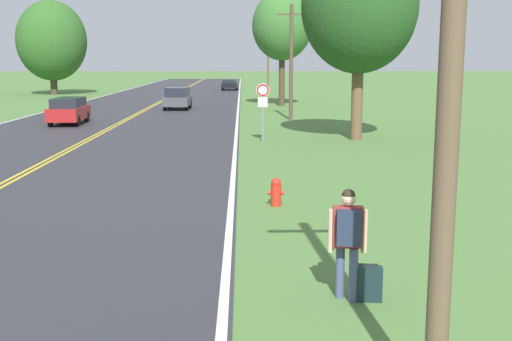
# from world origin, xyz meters

# --- Properties ---
(hitchhiker_person) EXTENTS (0.60, 0.45, 1.78)m
(hitchhiker_person) POSITION_xyz_m (8.87, 5.31, 1.09)
(hitchhiker_person) COLOR #475175
(hitchhiker_person) RESTS_ON ground
(suitcase) EXTENTS (0.46, 0.19, 0.62)m
(suitcase) POSITION_xyz_m (9.19, 5.28, 0.28)
(suitcase) COLOR #19282D
(suitcase) RESTS_ON ground
(fire_hydrant) EXTENTS (0.43, 0.27, 0.74)m
(fire_hydrant) POSITION_xyz_m (8.11, 11.93, 0.37)
(fire_hydrant) COLOR red
(fire_hydrant) RESTS_ON ground
(traffic_sign) EXTENTS (0.60, 0.10, 2.66)m
(traffic_sign) POSITION_xyz_m (8.18, 25.01, 2.01)
(traffic_sign) COLOR gray
(traffic_sign) RESTS_ON ground
(utility_pole_foreground) EXTENTS (1.80, 0.24, 7.67)m
(utility_pole_foreground) POSITION_xyz_m (9.26, 1.98, 3.99)
(utility_pole_foreground) COLOR brown
(utility_pole_foreground) RESTS_ON ground
(utility_pole_midground) EXTENTS (1.80, 0.24, 7.04)m
(utility_pole_midground) POSITION_xyz_m (10.28, 35.72, 3.67)
(utility_pole_midground) COLOR brown
(utility_pole_midground) RESTS_ON ground
(utility_pole_far) EXTENTS (1.80, 0.24, 7.96)m
(utility_pole_far) POSITION_xyz_m (10.22, 69.45, 4.13)
(utility_pole_far) COLOR brown
(utility_pole_far) RESTS_ON ground
(tree_left_verge) EXTENTS (5.32, 5.32, 9.19)m
(tree_left_verge) POSITION_xyz_m (12.60, 25.63, 6.11)
(tree_left_verge) COLOR brown
(tree_left_verge) RESTS_ON ground
(tree_mid_treeline) EXTENTS (4.78, 4.78, 9.12)m
(tree_mid_treeline) POSITION_xyz_m (10.46, 47.92, 6.34)
(tree_mid_treeline) COLOR #473828
(tree_mid_treeline) RESTS_ON ground
(tree_right_cluster) EXTENTS (7.32, 7.32, 9.88)m
(tree_right_cluster) POSITION_xyz_m (-12.94, 65.49, 5.66)
(tree_right_cluster) COLOR #473828
(tree_right_cluster) RESTS_ON ground
(car_red_hatchback_mid_near) EXTENTS (1.85, 4.16, 1.54)m
(car_red_hatchback_mid_near) POSITION_xyz_m (-2.85, 33.30, 0.82)
(car_red_hatchback_mid_near) COLOR black
(car_red_hatchback_mid_near) RESTS_ON ground
(car_dark_grey_hatchback_mid_far) EXTENTS (1.91, 3.82, 1.65)m
(car_dark_grey_hatchback_mid_far) POSITION_xyz_m (2.38, 44.39, 0.87)
(car_dark_grey_hatchback_mid_far) COLOR black
(car_dark_grey_hatchback_mid_far) RESTS_ON ground
(car_black_hatchback_receding) EXTENTS (2.07, 3.88, 1.33)m
(car_black_hatchback_receding) POSITION_xyz_m (5.77, 75.02, 0.72)
(car_black_hatchback_receding) COLOR black
(car_black_hatchback_receding) RESTS_ON ground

